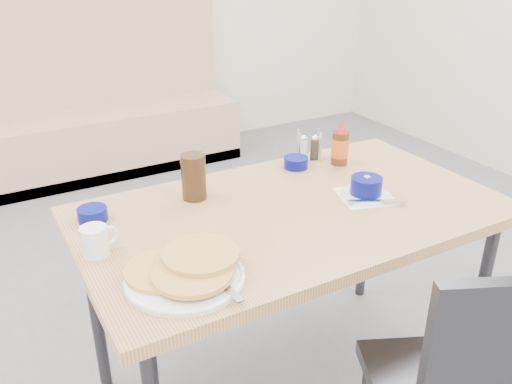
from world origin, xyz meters
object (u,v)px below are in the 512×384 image
coffee_mug (96,240)px  butter_bowl (296,163)px  dining_table (292,225)px  grits_setting (366,189)px  condiment_caddy (309,149)px  amber_tumbler (194,177)px  booth_bench (104,121)px  pancake_plate (185,272)px  syrup_bottle (340,146)px  creamer_bowl (92,214)px

coffee_mug → butter_bowl: (0.84, 0.26, -0.02)m
dining_table → grits_setting: grits_setting is taller
grits_setting → coffee_mug: bearing=174.9°
dining_table → coffee_mug: size_ratio=12.60×
coffee_mug → butter_bowl: bearing=17.2°
condiment_caddy → amber_tumbler: bearing=-146.0°
booth_bench → grits_setting: 2.64m
grits_setting → condiment_caddy: 0.39m
pancake_plate → dining_table: bearing=23.9°
grits_setting → syrup_bottle: (0.11, 0.29, 0.04)m
booth_bench → pancake_plate: 2.81m
coffee_mug → syrup_bottle: size_ratio=0.63×
creamer_bowl → pancake_plate: bearing=-73.8°
butter_bowl → syrup_bottle: 0.19m
butter_bowl → amber_tumbler: (-0.45, -0.06, 0.06)m
butter_bowl → condiment_caddy: bearing=27.9°
dining_table → amber_tumbler: (-0.25, 0.23, 0.14)m
booth_bench → syrup_bottle: size_ratio=10.82×
condiment_caddy → coffee_mug: bearing=-138.8°
dining_table → pancake_plate: size_ratio=4.21×
pancake_plate → syrup_bottle: (0.84, 0.45, 0.05)m
grits_setting → syrup_bottle: size_ratio=1.33×
pancake_plate → amber_tumbler: amber_tumbler is taller
condiment_caddy → syrup_bottle: bearing=-29.2°
amber_tumbler → coffee_mug: bearing=-152.4°
booth_bench → syrup_bottle: (0.37, -2.29, 0.49)m
dining_table → grits_setting: (0.27, -0.05, 0.09)m
pancake_plate → syrup_bottle: size_ratio=1.90×
pancake_plate → syrup_bottle: bearing=28.0°
booth_bench → butter_bowl: (0.20, -2.24, 0.43)m
coffee_mug → condiment_caddy: 0.98m
coffee_mug → creamer_bowl: 0.21m
condiment_caddy → butter_bowl: bearing=-129.2°
grits_setting → creamer_bowl: (-0.86, 0.29, -0.01)m
syrup_bottle → creamer_bowl: bearing=180.0°
booth_bench → amber_tumbler: booth_bench is taller
pancake_plate → syrup_bottle: 0.95m
dining_table → amber_tumbler: size_ratio=8.87×
booth_bench → butter_bowl: size_ratio=20.15×
creamer_bowl → syrup_bottle: size_ratio=0.53×
syrup_bottle → amber_tumbler: bearing=-179.3°
amber_tumbler → syrup_bottle: (0.62, 0.01, -0.00)m
amber_tumbler → syrup_bottle: 0.62m
amber_tumbler → condiment_caddy: bearing=11.1°
grits_setting → butter_bowl: size_ratio=2.47×
booth_bench → creamer_bowl: (-0.60, -2.29, 0.43)m
butter_bowl → dining_table: bearing=-124.8°
coffee_mug → amber_tumbler: amber_tumbler is taller
coffee_mug → creamer_bowl: coffee_mug is taller
creamer_bowl → condiment_caddy: (0.89, 0.10, 0.02)m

